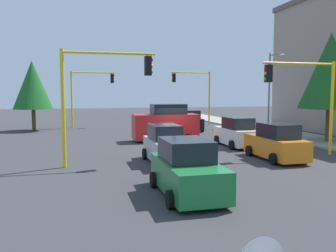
{
  "coord_description": "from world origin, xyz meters",
  "views": [
    {
      "loc": [
        23.59,
        -6.73,
        3.63
      ],
      "look_at": [
        -1.22,
        -0.51,
        1.2
      ],
      "focal_mm": 37.74,
      "sensor_mm": 36.0,
      "label": 1
    }
  ],
  "objects": [
    {
      "name": "ground_plane",
      "position": [
        0.0,
        0.0,
        0.0
      ],
      "size": [
        120.0,
        120.0,
        0.0
      ],
      "primitive_type": "plane",
      "color": "#353538"
    },
    {
      "name": "sidewalk_kerb",
      "position": [
        -5.0,
        10.5,
        0.07
      ],
      "size": [
        80.0,
        4.0,
        0.15
      ],
      "primitive_type": "cube",
      "color": "gray",
      "rests_on": "ground"
    },
    {
      "name": "lane_arrow_near",
      "position": [
        11.51,
        -3.0,
        0.01
      ],
      "size": [
        2.4,
        1.1,
        1.1
      ],
      "color": "silver",
      "rests_on": "ground"
    },
    {
      "name": "traffic_signal_far_left",
      "position": [
        -14.0,
        5.74,
        4.21
      ],
      "size": [
        0.36,
        4.59,
        5.97
      ],
      "color": "yellow",
      "rests_on": "ground"
    },
    {
      "name": "traffic_signal_near_left",
      "position": [
        6.0,
        5.65,
        3.84
      ],
      "size": [
        0.36,
        4.59,
        5.4
      ],
      "color": "yellow",
      "rests_on": "ground"
    },
    {
      "name": "traffic_signal_near_right",
      "position": [
        6.0,
        -5.7,
        4.03
      ],
      "size": [
        0.36,
        4.59,
        5.69
      ],
      "color": "yellow",
      "rests_on": "ground"
    },
    {
      "name": "traffic_signal_far_right",
      "position": [
        -14.0,
        -5.72,
        4.12
      ],
      "size": [
        0.36,
        4.59,
        5.83
      ],
      "color": "yellow",
      "rests_on": "ground"
    },
    {
      "name": "street_lamp_curbside",
      "position": [
        -3.61,
        9.2,
        4.35
      ],
      "size": [
        2.15,
        0.28,
        7.0
      ],
      "color": "slate",
      "rests_on": "ground"
    },
    {
      "name": "tree_roadside_near",
      "position": [
        2.0,
        10.5,
        5.17
      ],
      "size": [
        4.3,
        4.3,
        7.87
      ],
      "color": "brown",
      "rests_on": "ground"
    },
    {
      "name": "tree_opposite_side",
      "position": [
        -12.0,
        -11.0,
        4.34
      ],
      "size": [
        3.64,
        3.64,
        6.63
      ],
      "color": "brown",
      "rests_on": "ground"
    },
    {
      "name": "delivery_van_red",
      "position": [
        -2.0,
        -0.5,
        1.28
      ],
      "size": [
        2.22,
        4.8,
        2.77
      ],
      "color": "red",
      "rests_on": "ground"
    },
    {
      "name": "car_green",
      "position": [
        11.83,
        -3.09,
        0.9
      ],
      "size": [
        4.17,
        2.12,
        1.98
      ],
      "color": "#1E7238",
      "rests_on": "ground"
    },
    {
      "name": "car_black",
      "position": [
        -8.38,
        3.36,
        0.9
      ],
      "size": [
        3.83,
        2.04,
        1.98
      ],
      "color": "black",
      "rests_on": "ground"
    },
    {
      "name": "car_orange",
      "position": [
        6.66,
        3.54,
        0.9
      ],
      "size": [
        4.2,
        1.97,
        1.98
      ],
      "color": "orange",
      "rests_on": "ground"
    },
    {
      "name": "car_silver",
      "position": [
        6.09,
        -2.49,
        0.9
      ],
      "size": [
        4.05,
        1.92,
        1.98
      ],
      "color": "#B2B5BA",
      "rests_on": "ground"
    },
    {
      "name": "car_white",
      "position": [
        1.77,
        3.52,
        0.9
      ],
      "size": [
        4.11,
        1.99,
        1.98
      ],
      "color": "white",
      "rests_on": "ground"
    }
  ]
}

